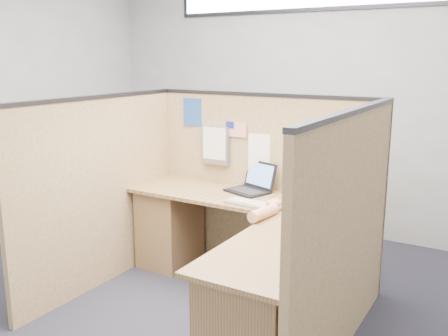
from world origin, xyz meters
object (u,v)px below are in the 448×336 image
Objects in this scene: mouse at (275,206)px; laptop at (251,184)px; l_desk at (241,257)px; keyboard at (253,204)px.

laptop is at bearing 136.58° from mouse.
l_desk is at bearing -132.64° from mouse.
mouse is (0.18, 0.00, 0.01)m from keyboard.
laptop reaches higher than keyboard.
mouse is (0.39, -0.37, -0.03)m from laptop.
mouse reaches higher than l_desk.
mouse is at bearing 47.36° from l_desk.
keyboard reaches higher than l_desk.
mouse reaches higher than keyboard.
l_desk is 4.40× the size of keyboard.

